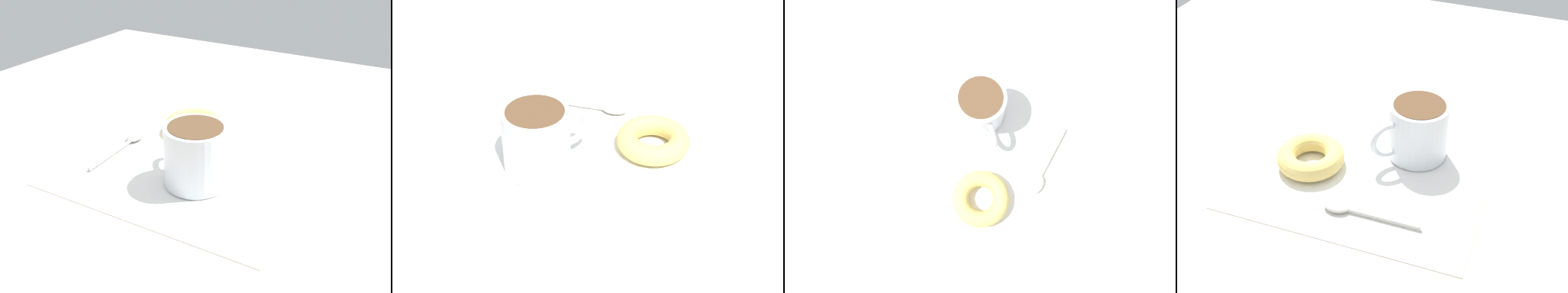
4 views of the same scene
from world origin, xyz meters
TOP-DOWN VIEW (x-y plane):
  - ground_plane at (0.00, 0.00)cm, footprint 120.00×120.00cm
  - napkin at (0.55, -0.52)cm, footprint 35.17×35.17cm
  - coffee_cup at (3.72, -6.13)cm, footprint 10.25×9.67cm
  - donut at (-4.12, 7.15)cm, footprint 9.71×9.71cm
  - spoon at (-11.10, -1.71)cm, footprint 2.48×13.52cm

SIDE VIEW (x-z plane):
  - ground_plane at x=0.00cm, z-range -2.00..0.00cm
  - napkin at x=0.55cm, z-range 0.00..0.30cm
  - spoon at x=-11.10cm, z-range 0.25..1.15cm
  - donut at x=-4.12cm, z-range 0.30..3.07cm
  - coffee_cup at x=3.72cm, z-range 0.44..9.01cm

